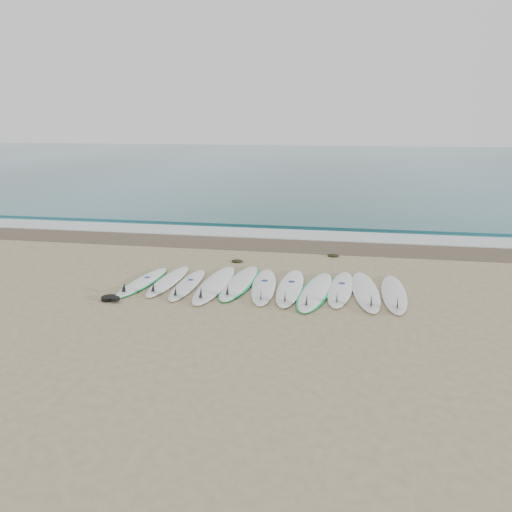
% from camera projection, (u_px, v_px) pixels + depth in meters
% --- Properties ---
extents(ground, '(120.00, 120.00, 0.00)m').
position_uv_depth(ground, '(264.00, 288.00, 11.62)').
color(ground, tan).
extents(ocean, '(120.00, 55.00, 0.03)m').
position_uv_depth(ocean, '(325.00, 164.00, 42.44)').
color(ocean, '#22626D').
rests_on(ocean, ground).
extents(wet_sand_band, '(120.00, 1.80, 0.01)m').
position_uv_depth(wet_sand_band, '(285.00, 245.00, 15.51)').
color(wet_sand_band, brown).
rests_on(wet_sand_band, ground).
extents(foam_band, '(120.00, 1.40, 0.04)m').
position_uv_depth(foam_band, '(290.00, 234.00, 16.83)').
color(foam_band, silver).
rests_on(foam_band, ground).
extents(wave_crest, '(120.00, 1.00, 0.10)m').
position_uv_depth(wave_crest, '(294.00, 224.00, 18.24)').
color(wave_crest, '#22626D').
rests_on(wave_crest, ground).
extents(surfboard_0, '(0.81, 2.38, 0.30)m').
position_uv_depth(surfboard_0, '(142.00, 282.00, 11.91)').
color(surfboard_0, white).
rests_on(surfboard_0, ground).
extents(surfboard_1, '(0.60, 2.44, 0.31)m').
position_uv_depth(surfboard_1, '(167.00, 281.00, 11.94)').
color(surfboard_1, white).
rests_on(surfboard_1, ground).
extents(surfboard_2, '(0.50, 2.34, 0.30)m').
position_uv_depth(surfboard_2, '(187.00, 285.00, 11.68)').
color(surfboard_2, white).
rests_on(surfboard_2, ground).
extents(surfboard_3, '(0.69, 2.90, 0.37)m').
position_uv_depth(surfboard_3, '(214.00, 285.00, 11.66)').
color(surfboard_3, white).
rests_on(surfboard_3, ground).
extents(surfboard_4, '(0.83, 2.76, 0.35)m').
position_uv_depth(surfboard_4, '(239.00, 283.00, 11.83)').
color(surfboard_4, white).
rests_on(surfboard_4, ground).
extents(surfboard_5, '(0.79, 2.68, 0.34)m').
position_uv_depth(surfboard_5, '(264.00, 286.00, 11.55)').
color(surfboard_5, white).
rests_on(surfboard_5, ground).
extents(surfboard_6, '(0.58, 2.72, 0.35)m').
position_uv_depth(surfboard_6, '(290.00, 288.00, 11.46)').
color(surfboard_6, white).
rests_on(surfboard_6, ground).
extents(surfboard_7, '(1.02, 2.86, 0.35)m').
position_uv_depth(surfboard_7, '(315.00, 291.00, 11.24)').
color(surfboard_7, white).
rests_on(surfboard_7, ground).
extents(surfboard_8, '(0.75, 2.64, 0.33)m').
position_uv_depth(surfboard_8, '(341.00, 289.00, 11.38)').
color(surfboard_8, white).
rests_on(surfboard_8, ground).
extents(surfboard_9, '(0.78, 2.82, 0.36)m').
position_uv_depth(surfboard_9, '(366.00, 291.00, 11.21)').
color(surfboard_9, white).
rests_on(surfboard_9, ground).
extents(surfboard_10, '(0.60, 2.63, 0.33)m').
position_uv_depth(surfboard_10, '(394.00, 294.00, 11.06)').
color(surfboard_10, white).
rests_on(surfboard_10, ground).
extents(seaweed_near, '(0.33, 0.25, 0.06)m').
position_uv_depth(seaweed_near, '(237.00, 261.00, 13.69)').
color(seaweed_near, black).
rests_on(seaweed_near, ground).
extents(seaweed_far, '(0.34, 0.26, 0.07)m').
position_uv_depth(seaweed_far, '(333.00, 255.00, 14.24)').
color(seaweed_far, black).
rests_on(seaweed_far, ground).
extents(leash_coil, '(0.46, 0.36, 0.11)m').
position_uv_depth(leash_coil, '(110.00, 298.00, 10.82)').
color(leash_coil, black).
rests_on(leash_coil, ground).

